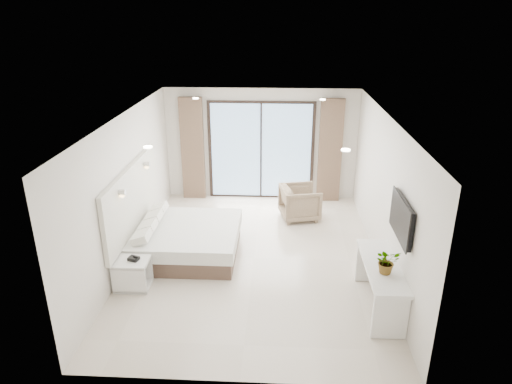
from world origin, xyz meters
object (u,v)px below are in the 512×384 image
(console_desk, at_px, (381,276))
(armchair, at_px, (300,201))
(nightstand, at_px, (133,274))
(bed, at_px, (185,240))

(console_desk, height_order, armchair, armchair)
(console_desk, xyz_separation_m, armchair, (-1.12, 3.28, -0.15))
(nightstand, bearing_deg, bed, 60.58)
(bed, relative_size, nightstand, 3.50)
(nightstand, xyz_separation_m, armchair, (2.90, 2.93, 0.16))
(bed, bearing_deg, console_desk, -24.54)
(bed, distance_m, nightstand, 1.36)
(console_desk, relative_size, armchair, 2.00)
(bed, xyz_separation_m, armchair, (2.24, 1.74, 0.12))
(nightstand, xyz_separation_m, console_desk, (4.01, -0.34, 0.31))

